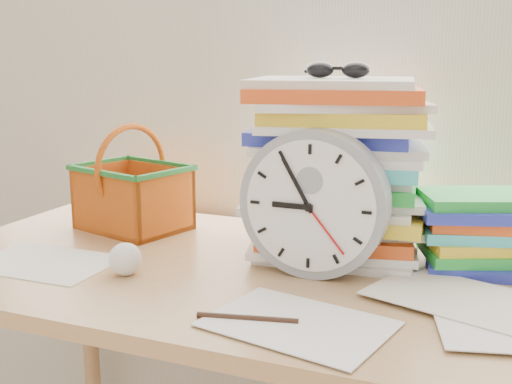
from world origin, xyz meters
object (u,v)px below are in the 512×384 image
at_px(desk, 261,306).
at_px(book_stack, 481,232).
at_px(basket, 132,178).
at_px(clock, 314,203).
at_px(paper_stack, 337,168).

height_order(desk, book_stack, book_stack).
bearing_deg(basket, book_stack, 16.27).
relative_size(clock, book_stack, 1.11).
distance_m(clock, book_stack, 0.33).
bearing_deg(paper_stack, book_stack, 0.55).
xyz_separation_m(desk, basket, (-0.39, 0.16, 0.20)).
distance_m(book_stack, basket, 0.78).
height_order(desk, clock, clock).
xyz_separation_m(paper_stack, clock, (0.00, -0.15, -0.04)).
relative_size(desk, paper_stack, 3.89).
distance_m(desk, clock, 0.24).
relative_size(desk, clock, 5.06).
bearing_deg(desk, book_stack, 23.27).
height_order(desk, basket, basket).
bearing_deg(clock, desk, -175.10).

